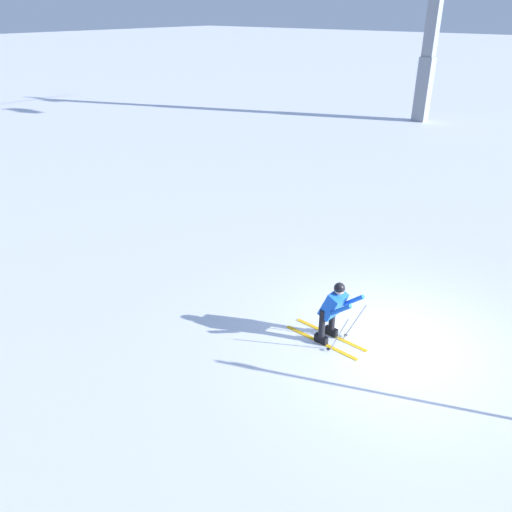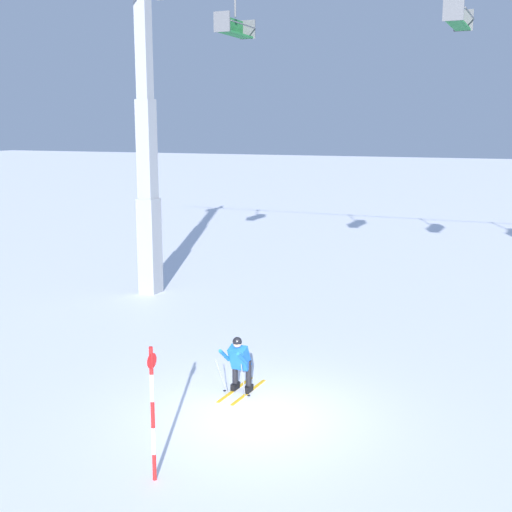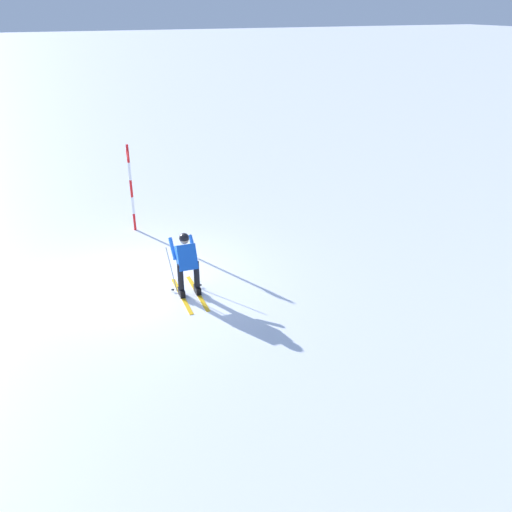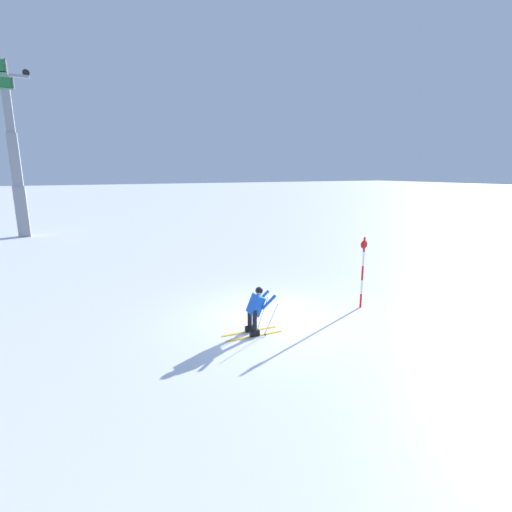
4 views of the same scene
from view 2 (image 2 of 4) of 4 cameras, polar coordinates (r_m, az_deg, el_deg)
The scene contains 6 objects.
ground_plane at distance 15.03m, azimuth -0.10°, elevation -13.40°, with size 260.00×260.00×0.00m, color white.
skier_carving_main at distance 15.92m, azimuth -1.42°, elevation -8.92°, with size 0.72×1.75×1.51m.
lift_tower_near at distance 25.17m, azimuth -9.22°, elevation 7.51°, with size 0.68×2.57×11.32m.
chairlift_seat_nearest at distance 23.62m, azimuth -1.94°, elevation 18.95°, with size 0.61×2.04×2.04m.
chairlift_seat_second at distance 21.52m, azimuth 16.65°, elevation 19.01°, with size 0.61×2.31×2.15m.
trail_marker_pole at distance 12.14m, azimuth -8.77°, elevation -12.80°, with size 0.07×0.28×2.48m.
Camera 2 is at (5.55, -12.52, 6.18)m, focal length 47.08 mm.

